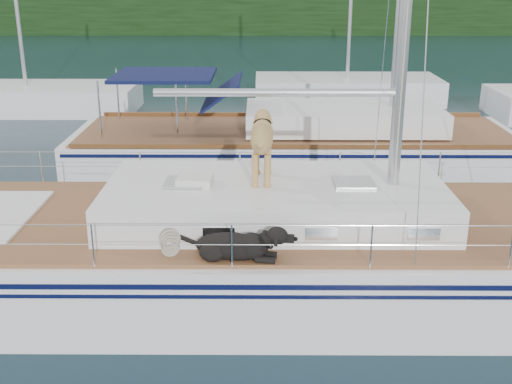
{
  "coord_description": "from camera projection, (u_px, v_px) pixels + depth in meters",
  "views": [
    {
      "loc": [
        0.56,
        -9.34,
        4.89
      ],
      "look_at": [
        0.5,
        0.2,
        1.6
      ],
      "focal_mm": 45.0,
      "sensor_mm": 36.0,
      "label": 1
    }
  ],
  "objects": [
    {
      "name": "neighbor_sailboat",
      "position": [
        299.0,
        150.0,
        16.19
      ],
      "size": [
        11.0,
        3.5,
        13.3
      ],
      "color": "white",
      "rests_on": "ground"
    },
    {
      "name": "bg_boat_center",
      "position": [
        347.0,
        90.0,
        25.39
      ],
      "size": [
        7.2,
        3.0,
        11.65
      ],
      "color": "white",
      "rests_on": "ground"
    },
    {
      "name": "ground",
      "position": [
        225.0,
        289.0,
        10.43
      ],
      "size": [
        120.0,
        120.0,
        0.0
      ],
      "primitive_type": "plane",
      "color": "black",
      "rests_on": "ground"
    },
    {
      "name": "bg_boat_west",
      "position": [
        27.0,
        99.0,
        23.57
      ],
      "size": [
        8.0,
        3.0,
        11.65
      ],
      "color": "white",
      "rests_on": "ground"
    },
    {
      "name": "shore_bank",
      "position": [
        253.0,
        25.0,
        53.91
      ],
      "size": [
        92.0,
        1.0,
        1.2
      ],
      "primitive_type": "cube",
      "color": "#595147",
      "rests_on": "ground"
    },
    {
      "name": "main_sailboat",
      "position": [
        231.0,
        251.0,
        10.2
      ],
      "size": [
        12.0,
        3.8,
        14.01
      ],
      "color": "white",
      "rests_on": "ground"
    }
  ]
}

